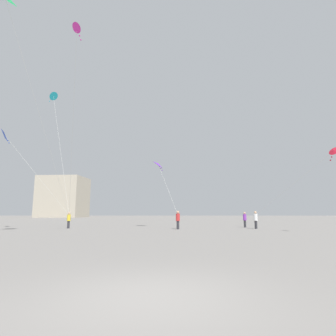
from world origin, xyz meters
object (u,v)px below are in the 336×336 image
(person_in_yellow, at_px, (69,219))
(person_in_red, at_px, (178,219))
(kite_violet_diamond, at_px, (158,164))
(kite_emerald_delta, at_px, (7,3))
(kite_cobalt_delta, at_px, (6,136))
(person_in_purple, at_px, (245,219))
(person_in_white, at_px, (256,219))
(kite_magenta_diamond, at_px, (77,40))
(kite_cyan_diamond, at_px, (53,97))
(building_left_hall, at_px, (63,197))
(kite_crimson_diamond, at_px, (332,153))

(person_in_yellow, height_order, person_in_red, person_in_red)
(kite_violet_diamond, distance_m, kite_emerald_delta, 17.76)
(kite_violet_diamond, xyz_separation_m, kite_cobalt_delta, (-13.92, -3.94, 1.98))
(person_in_purple, height_order, person_in_white, person_in_white)
(kite_magenta_diamond, relative_size, kite_violet_diamond, 2.24)
(person_in_red, relative_size, kite_violet_diamond, 0.30)
(person_in_purple, xyz_separation_m, kite_magenta_diamond, (-14.07, -12.46, 12.31))
(kite_cobalt_delta, bearing_deg, person_in_purple, 12.51)
(person_in_purple, xyz_separation_m, kite_cyan_diamond, (-21.37, 0.42, 13.87))
(kite_violet_diamond, relative_size, building_left_hall, 0.39)
(person_in_yellow, distance_m, person_in_white, 18.24)
(kite_cyan_diamond, bearing_deg, kite_violet_diamond, -7.30)
(kite_cobalt_delta, relative_size, kite_cyan_diamond, 0.55)
(person_in_red, bearing_deg, kite_magenta_diamond, -2.60)
(person_in_purple, height_order, kite_emerald_delta, kite_emerald_delta)
(kite_magenta_diamond, xyz_separation_m, kite_cobalt_delta, (-8.91, 7.36, -4.70))
(person_in_purple, bearing_deg, kite_violet_diamond, 23.52)
(person_in_yellow, relative_size, kite_crimson_diamond, 0.20)
(person_in_purple, bearing_deg, person_in_red, 41.34)
(person_in_red, distance_m, kite_emerald_delta, 20.56)
(person_in_purple, height_order, person_in_red, person_in_red)
(person_in_white, bearing_deg, person_in_red, -125.15)
(person_in_white, distance_m, kite_crimson_diamond, 9.46)
(person_in_white, distance_m, kite_cyan_diamond, 25.96)
(kite_magenta_diamond, distance_m, kite_violet_diamond, 14.06)
(person_in_purple, bearing_deg, kite_emerald_delta, 54.92)
(person_in_yellow, height_order, person_in_purple, person_in_purple)
(person_in_purple, relative_size, kite_crimson_diamond, 0.20)
(kite_cobalt_delta, distance_m, kite_cyan_diamond, 8.50)
(person_in_purple, bearing_deg, kite_crimson_diamond, 128.64)
(person_in_red, height_order, person_in_white, person_in_red)
(kite_crimson_diamond, bearing_deg, person_in_white, 116.53)
(kite_magenta_diamond, relative_size, kite_crimson_diamond, 1.62)
(person_in_yellow, relative_size, person_in_red, 0.94)
(kite_violet_diamond, height_order, kite_crimson_diamond, kite_violet_diamond)
(kite_crimson_diamond, height_order, building_left_hall, building_left_hall)
(person_in_white, xyz_separation_m, building_left_hall, (-45.37, 66.40, 5.89))
(person_in_purple, xyz_separation_m, building_left_hall, (-44.97, 63.90, 5.92))
(kite_violet_diamond, height_order, kite_cobalt_delta, kite_cobalt_delta)
(kite_cyan_diamond, height_order, kite_crimson_diamond, kite_cyan_diamond)
(person_in_white, xyz_separation_m, kite_emerald_delta, (-18.30, -11.82, 13.59))
(person_in_red, xyz_separation_m, kite_emerald_delta, (-10.82, -11.01, 13.58))
(kite_cyan_diamond, bearing_deg, building_left_hall, 110.39)
(person_in_purple, distance_m, person_in_white, 2.53)
(person_in_yellow, xyz_separation_m, kite_cyan_diamond, (-3.54, 2.48, 13.88))
(kite_cobalt_delta, height_order, kite_emerald_delta, kite_emerald_delta)
(kite_magenta_diamond, bearing_deg, kite_cobalt_delta, 140.42)
(person_in_white, bearing_deg, kite_magenta_diamond, -96.82)
(person_in_white, bearing_deg, person_in_purple, 147.73)
(kite_cobalt_delta, xyz_separation_m, kite_cyan_diamond, (1.61, 5.52, 6.26))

